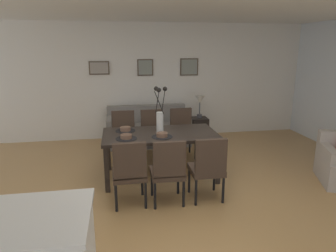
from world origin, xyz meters
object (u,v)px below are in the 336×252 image
Objects in this scene: dining_chair_mid_left at (208,166)px; dining_chair_far_right at (153,132)px; sofa at (148,131)px; dining_chair_near_right at (124,134)px; framed_picture_left at (99,68)px; side_table at (199,129)px; framed_picture_center at (145,67)px; dining_chair_far_left at (168,169)px; table_lamp at (200,101)px; dining_chair_near_left at (130,170)px; framed_picture_right at (189,67)px; bowl_near_right at (125,129)px; dining_table at (160,138)px; bowl_near_left at (126,136)px; bowl_far_left at (162,134)px; dining_chair_mid_right at (182,130)px; centerpiece_vase at (160,116)px.

dining_chair_far_right is at bearing 106.70° from dining_chair_mid_left.
dining_chair_far_right is 0.52× the size of sofa.
dining_chair_near_right is 2.10× the size of framed_picture_left.
side_table is 1.42× the size of framed_picture_center.
dining_chair_far_right is at bearing 1.62° from dining_chair_near_right.
table_lamp reaches higher than dining_chair_far_left.
framed_picture_right reaches higher than dining_chair_near_left.
framed_picture_left is (-0.47, 2.08, 0.84)m from bowl_near_right.
dining_chair_near_right and dining_chair_mid_left have the same top height.
dining_chair_mid_left is 1.77× the size of side_table.
dining_chair_near_left is at bearing -88.93° from dining_chair_near_right.
dining_chair_near_left is 1.83m from dining_chair_far_right.
framed_picture_left reaches higher than dining_chair_mid_left.
framed_picture_center reaches higher than sofa.
bowl_near_right is 0.10× the size of sofa.
dining_chair_near_left is 1.05m from dining_chair_mid_left.
dining_table is 0.59m from bowl_near_left.
framed_picture_left is at bearing 168.06° from side_table.
dining_chair_near_left is 0.89m from bowl_far_left.
bowl_near_right is 0.47× the size of framed_picture_center.
framed_picture_left is (-1.00, 1.41, 1.11)m from dining_chair_far_right.
dining_chair_mid_left is at bearing -32.83° from bowl_near_left.
framed_picture_left reaches higher than dining_chair_mid_right.
dining_chair_far_right is 5.41× the size of bowl_near_left.
sofa is at bearing -91.33° from framed_picture_center.
dining_chair_near_left is at bearing -121.06° from dining_table.
dining_table is 1.96× the size of dining_chair_near_right.
framed_picture_right reaches higher than bowl_far_left.
dining_chair_mid_left is 5.41× the size of bowl_near_left.
dining_table is at bearing -122.31° from table_lamp.
table_lamp is 2.34m from framed_picture_left.
bowl_near_right is (-0.54, 0.21, -0.24)m from centerpiece_vase.
framed_picture_left is (-1.01, 2.29, 0.60)m from centerpiece_vase.
dining_chair_far_right is 1.13m from bowl_far_left.
framed_picture_center is (-1.16, 0.46, 0.73)m from table_lamp.
dining_chair_near_right is at bearing 117.45° from bowl_far_left.
dining_chair_mid_right is (0.56, 0.91, -0.15)m from dining_table.
dining_chair_far_left is 1.79m from dining_chair_far_right.
dining_chair_mid_left is 1.57m from bowl_near_right.
dining_chair_near_left and dining_chair_mid_right have the same top height.
bowl_near_right is at bearing -136.41° from side_table.
bowl_near_right reaches higher than dining_table.
dining_chair_mid_right is at bearing 63.49° from bowl_far_left.
dining_chair_near_right and dining_chair_far_left have the same top height.
dining_table is 10.59× the size of bowl_near_left.
side_table is at bearing 43.59° from bowl_near_right.
dining_chair_mid_left is at bearing -58.43° from dining_chair_near_right.
dining_table is 2.21m from side_table.
framed_picture_center is at bearing 75.43° from bowl_near_right.
dining_table is 0.36m from centerpiece_vase.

